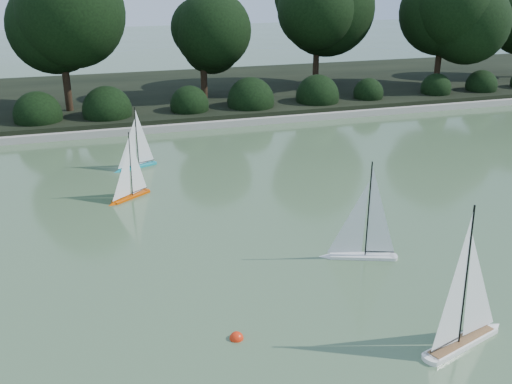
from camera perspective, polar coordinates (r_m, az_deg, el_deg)
ground at (r=7.54m, az=6.58°, el=-10.88°), size 80.00×80.00×0.00m
pond_coping at (r=15.54m, az=-6.83°, el=6.58°), size 40.00×0.35×0.18m
far_bank at (r=19.38m, az=-9.12°, el=9.58°), size 40.00×8.00×0.30m
tree_line at (r=17.73m, az=-4.69°, el=16.84°), size 26.31×3.93×4.39m
shrub_hedge at (r=16.32m, az=-7.49°, el=8.56°), size 29.10×1.10×1.10m
sailboat_white_a at (r=8.57m, az=10.04°, el=-4.97°), size 1.15×0.57×1.60m
sailboat_white_b at (r=7.07m, az=20.60°, el=-11.95°), size 1.33×0.58×1.83m
sailboat_orange at (r=10.87m, az=-12.77°, el=0.37°), size 0.88×0.67×1.35m
sailboat_teal at (r=12.56m, az=-12.16°, el=3.31°), size 1.01×0.52×1.41m
race_buoy at (r=6.85m, az=-1.96°, el=-14.43°), size 0.16×0.16×0.16m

